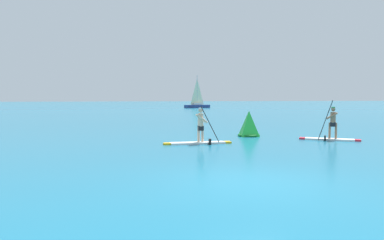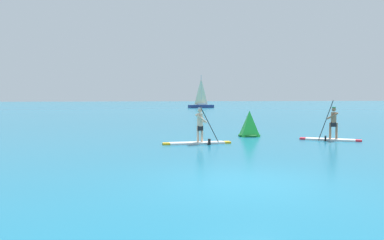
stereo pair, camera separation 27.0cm
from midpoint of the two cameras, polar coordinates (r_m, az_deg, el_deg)
ground at (r=9.69m, az=8.92°, el=-9.37°), size 440.00×440.00×0.00m
paddleboarder_mid_center at (r=17.33m, az=1.48°, el=-2.28°), size 3.22×0.83×1.83m
paddleboarder_far_right at (r=20.05m, az=20.84°, el=-1.71°), size 2.59×2.07×2.08m
race_marker_buoy at (r=20.99m, az=9.13°, el=-0.73°), size 1.40×1.40×1.43m
sailboat_right_horizon at (r=79.60m, az=1.50°, el=2.50°), size 5.62×2.38×6.96m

